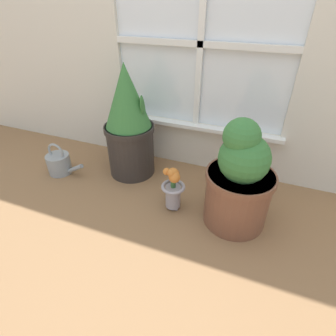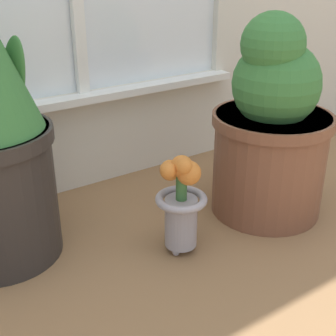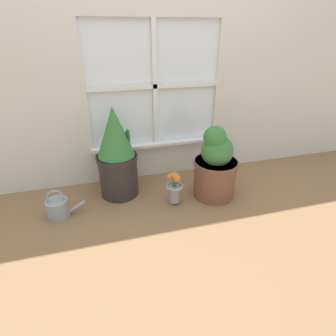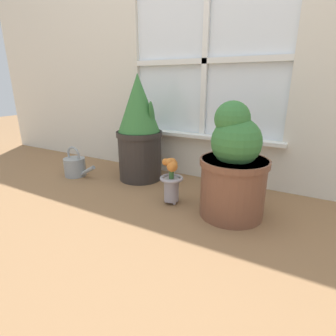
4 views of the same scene
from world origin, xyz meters
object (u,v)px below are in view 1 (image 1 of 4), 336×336
Objects in this scene: potted_plant_left at (129,125)px; potted_plant_right at (239,181)px; flower_vase at (173,187)px; watering_can at (59,163)px.

potted_plant_left is 0.79m from potted_plant_right.
potted_plant_left is at bearing 147.15° from flower_vase.
potted_plant_left reaches higher than watering_can.
potted_plant_right reaches higher than flower_vase.
flower_vase reaches higher than watering_can.
potted_plant_left reaches higher than flower_vase.
potted_plant_right is 2.13× the size of watering_can.
potted_plant_right is at bearing 5.23° from flower_vase.
flower_vase is at bearing -32.85° from potted_plant_left.
potted_plant_right is at bearing -16.87° from potted_plant_left.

